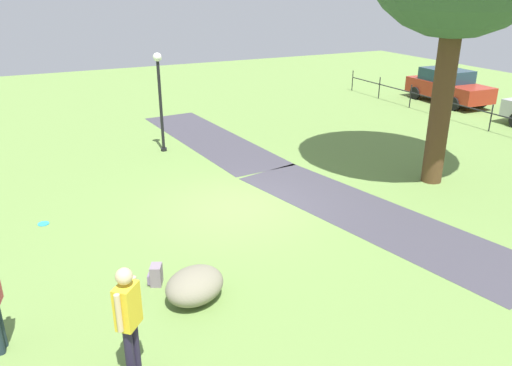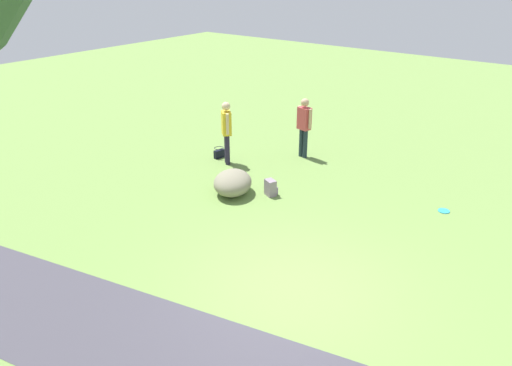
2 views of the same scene
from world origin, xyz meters
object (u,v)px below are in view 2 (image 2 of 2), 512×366
Objects in this scene: lawn_boulder at (233,183)px; man_near_boulder at (304,123)px; woman_with_handbag at (227,128)px; frisbee_on_grass at (444,211)px; handbag_on_grass at (219,153)px; backpack_by_boulder at (271,188)px.

man_near_boulder is at bearing -90.85° from lawn_boulder.
lawn_boulder is 0.83× the size of man_near_boulder.
woman_with_handbag is at bearing -45.79° from lawn_boulder.
handbag_on_grass is at bearing 5.58° from frisbee_on_grass.
man_near_boulder is (-0.05, -3.14, 0.72)m from lawn_boulder.
lawn_boulder reaches higher than handbag_on_grass.
frisbee_on_grass is (-6.29, -0.61, -0.13)m from handbag_on_grass.
backpack_by_boulder is (-2.63, 1.10, 0.05)m from handbag_on_grass.
handbag_on_grass is 2.85m from backpack_by_boulder.
woman_with_handbag is at bearing 50.37° from man_near_boulder.
man_near_boulder reaches higher than backpack_by_boulder.
frisbee_on_grass is (-3.65, -1.71, -0.18)m from backpack_by_boulder.
woman_with_handbag reaches higher than lawn_boulder.
man_near_boulder is (-1.42, -1.72, -0.02)m from woman_with_handbag.
handbag_on_grass is at bearing 39.32° from man_near_boulder.
backpack_by_boulder is 1.56× the size of frisbee_on_grass.
frisbee_on_grass is at bearing 168.07° from man_near_boulder.
lawn_boulder is 4.97m from frisbee_on_grass.
handbag_on_grass is at bearing -22.64° from backpack_by_boulder.
man_near_boulder is at bearing -74.22° from backpack_by_boulder.
woman_with_handbag is 5.29× the size of handbag_on_grass.
lawn_boulder reaches higher than frisbee_on_grass.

